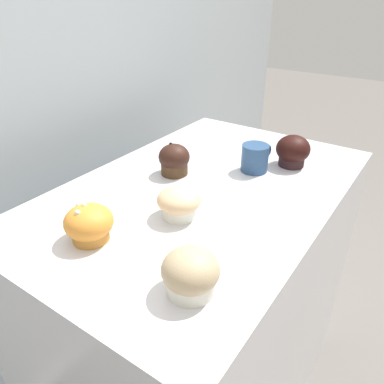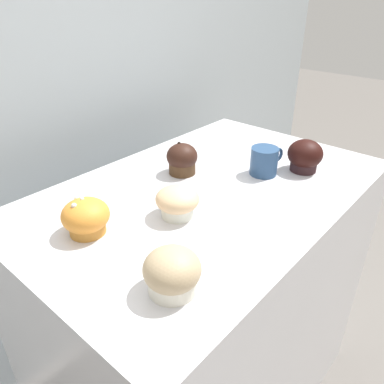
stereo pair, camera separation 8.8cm
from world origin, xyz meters
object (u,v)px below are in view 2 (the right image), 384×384
Objects in this scene: muffin_front_right at (86,217)px; coffee_cup at (265,160)px; muffin_front_center at (305,156)px; muffin_back_right at (172,272)px; muffin_front_left at (177,201)px; muffin_back_left at (182,159)px.

coffee_cup is at bearing -15.03° from muffin_front_right.
muffin_back_right is at bearing -175.14° from muffin_front_center.
muffin_front_left is at bearing 40.89° from muffin_back_right.
muffin_back_left is 0.90× the size of muffin_front_left.
coffee_cup is (0.50, 0.13, 0.00)m from muffin_back_right.
muffin_back_right is 0.26m from muffin_front_right.
muffin_back_left is 0.35m from muffin_front_right.
muffin_front_left is (-0.42, 0.11, -0.01)m from muffin_front_center.
muffin_front_left is at bearing -140.27° from muffin_back_left.
muffin_front_left is 0.32m from coffee_cup.
muffin_front_center is 0.35m from muffin_back_left.
muffin_front_right is (-0.59, 0.21, -0.01)m from muffin_front_center.
coffee_cup is at bearing -5.91° from muffin_front_left.
muffin_back_left is 0.89× the size of muffin_front_right.
muffin_back_right is at bearing -166.03° from coffee_cup.
muffin_back_right is 0.88× the size of coffee_cup.
muffin_back_left reaches higher than muffin_front_right.
muffin_back_right is 1.01× the size of muffin_front_left.
muffin_front_right is (-0.18, 0.10, 0.00)m from muffin_front_left.
muffin_back_left is at bearing 39.73° from muffin_front_left.
muffin_front_center is at bearing -19.39° from muffin_front_right.
coffee_cup is at bearing 141.50° from muffin_front_center.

